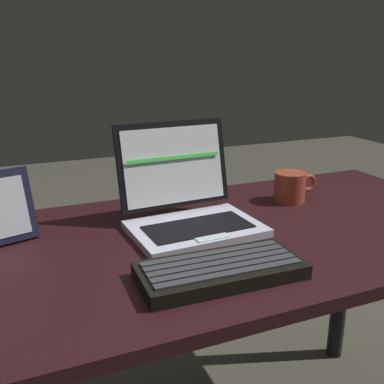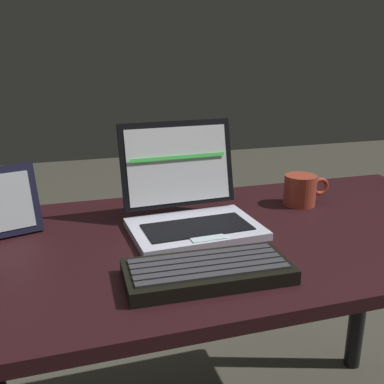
{
  "view_description": "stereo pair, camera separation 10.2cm",
  "coord_description": "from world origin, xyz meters",
  "px_view_note": "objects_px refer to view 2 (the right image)",
  "views": [
    {
      "loc": [
        -0.47,
        -0.86,
        1.13
      ],
      "look_at": [
        -0.09,
        0.04,
        0.82
      ],
      "focal_mm": 41.57,
      "sensor_mm": 36.0,
      "label": 1
    },
    {
      "loc": [
        -0.38,
        -0.89,
        1.13
      ],
      "look_at": [
        -0.09,
        0.04,
        0.82
      ],
      "focal_mm": 41.57,
      "sensor_mm": 36.0,
      "label": 2
    }
  ],
  "objects_px": {
    "external_keyboard": "(208,271)",
    "photo_frame": "(2,202)",
    "laptop_front": "(189,207)",
    "coffee_mug": "(301,190)"
  },
  "relations": [
    {
      "from": "external_keyboard",
      "to": "photo_frame",
      "type": "distance_m",
      "value": 0.51
    },
    {
      "from": "laptop_front",
      "to": "photo_frame",
      "type": "distance_m",
      "value": 0.43
    },
    {
      "from": "laptop_front",
      "to": "external_keyboard",
      "type": "xyz_separation_m",
      "value": [
        -0.04,
        -0.26,
        -0.04
      ]
    },
    {
      "from": "external_keyboard",
      "to": "photo_frame",
      "type": "xyz_separation_m",
      "value": [
        -0.38,
        0.33,
        0.07
      ]
    },
    {
      "from": "photo_frame",
      "to": "coffee_mug",
      "type": "height_order",
      "value": "photo_frame"
    },
    {
      "from": "external_keyboard",
      "to": "photo_frame",
      "type": "bearing_deg",
      "value": 138.99
    },
    {
      "from": "laptop_front",
      "to": "coffee_mug",
      "type": "height_order",
      "value": "laptop_front"
    },
    {
      "from": "photo_frame",
      "to": "external_keyboard",
      "type": "bearing_deg",
      "value": -41.01
    },
    {
      "from": "coffee_mug",
      "to": "laptop_front",
      "type": "bearing_deg",
      "value": -168.58
    },
    {
      "from": "coffee_mug",
      "to": "photo_frame",
      "type": "bearing_deg",
      "value": 179.82
    }
  ]
}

